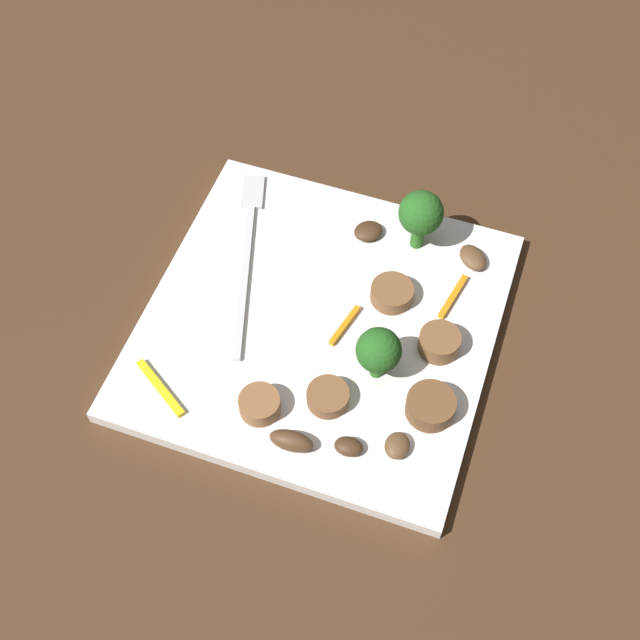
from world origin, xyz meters
TOP-DOWN VIEW (x-y plane):
  - ground_plane at (0.00, 0.00)m, footprint 1.40×1.40m
  - plate at (0.00, 0.00)m, footprint 0.26×0.26m
  - fork at (0.04, 0.08)m, footprint 0.18×0.07m
  - broccoli_floret_0 at (-0.03, -0.05)m, footprint 0.03×0.03m
  - broccoli_floret_1 at (0.09, -0.05)m, footprint 0.04×0.04m
  - sausage_slice_0 at (-0.06, -0.03)m, footprint 0.04×0.04m
  - sausage_slice_1 at (0.04, -0.05)m, footprint 0.04×0.04m
  - sausage_slice_2 at (-0.05, -0.10)m, footprint 0.05×0.05m
  - sausage_slice_3 at (-0.08, 0.02)m, footprint 0.03×0.03m
  - sausage_slice_4 at (0.01, -0.09)m, footprint 0.03×0.03m
  - mushroom_0 at (0.09, -0.01)m, footprint 0.03×0.03m
  - mushroom_1 at (-0.10, -0.02)m, footprint 0.02×0.03m
  - mushroom_2 at (-0.08, -0.08)m, footprint 0.02×0.02m
  - mushroom_3 at (-0.09, -0.05)m, footprint 0.02×0.02m
  - mushroom_4 at (0.09, -0.10)m, footprint 0.03×0.03m
  - pepper_strip_0 at (-0.00, -0.02)m, footprint 0.04×0.01m
  - pepper_strip_1 at (-0.09, 0.09)m, footprint 0.03×0.05m
  - pepper_strip_3 at (0.05, -0.09)m, footprint 0.04×0.01m

SIDE VIEW (x-z plane):
  - ground_plane at x=0.00m, z-range 0.00..0.00m
  - plate at x=0.00m, z-range 0.00..0.01m
  - fork at x=0.04m, z-range 0.01..0.02m
  - pepper_strip_1 at x=-0.09m, z-range 0.01..0.02m
  - pepper_strip_3 at x=0.05m, z-range 0.01..0.02m
  - pepper_strip_0 at x=0.00m, z-range 0.01..0.02m
  - mushroom_0 at x=0.09m, z-range 0.01..0.02m
  - mushroom_3 at x=-0.09m, z-range 0.01..0.02m
  - mushroom_2 at x=-0.08m, z-range 0.01..0.02m
  - mushroom_4 at x=0.09m, z-range 0.01..0.02m
  - sausage_slice_0 at x=-0.06m, z-range 0.01..0.02m
  - sausage_slice_1 at x=0.04m, z-range 0.01..0.02m
  - mushroom_1 at x=-0.10m, z-range 0.01..0.03m
  - sausage_slice_3 at x=-0.08m, z-range 0.01..0.03m
  - sausage_slice_2 at x=-0.05m, z-range 0.01..0.03m
  - sausage_slice_4 at x=0.01m, z-range 0.01..0.03m
  - broccoli_floret_0 at x=-0.03m, z-range 0.02..0.07m
  - broccoli_floret_1 at x=0.09m, z-range 0.02..0.08m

